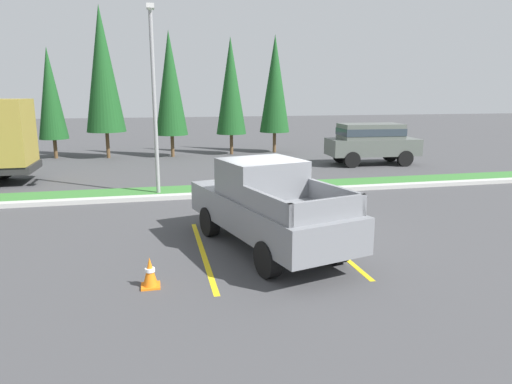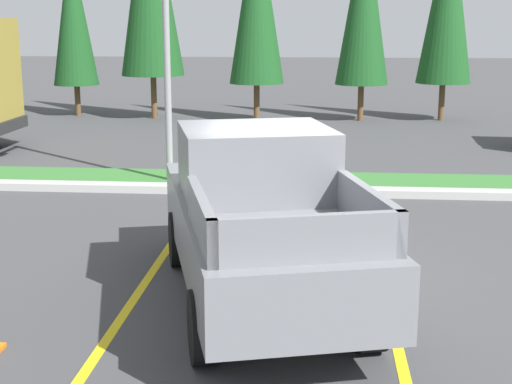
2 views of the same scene
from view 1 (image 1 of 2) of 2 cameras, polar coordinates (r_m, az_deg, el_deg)
ground_plane at (r=11.85m, az=2.60°, el=-5.64°), size 120.00×120.00×0.00m
parking_line_near at (r=10.81m, az=-6.65°, el=-7.50°), size 0.12×4.80×0.01m
parking_line_far at (r=11.52m, az=8.96°, el=-6.31°), size 0.12×4.80×0.01m
curb_strip at (r=16.54m, az=-1.96°, el=-0.18°), size 56.00×0.40×0.15m
grass_median at (r=17.61m, az=-2.63°, el=0.43°), size 56.00×1.80×0.06m
pickup_truck_main at (r=10.80m, az=1.32°, el=-1.68°), size 3.18×5.53×2.10m
suv_distant at (r=24.30m, az=14.23°, el=6.24°), size 4.71×2.19×2.10m
street_light at (r=16.61m, az=-12.63°, el=12.39°), size 0.24×1.49×6.43m
cypress_tree_left_inner at (r=28.15m, az=-24.29°, el=11.12°), size 1.58×1.58×6.09m
cypress_tree_center at (r=27.23m, az=-18.60°, el=14.28°), size 2.15×2.15×8.28m
cypress_tree_right_inner at (r=26.82m, az=-10.67°, el=13.17°), size 1.83×1.83×7.05m
cypress_tree_rightmost at (r=27.52m, az=-3.16°, el=13.05°), size 1.77×1.77×6.82m
cypress_tree_far_right at (r=28.39m, az=2.37°, el=13.29°), size 1.83×1.83×7.04m
traffic_cone at (r=9.07m, az=-13.08°, el=-9.77°), size 0.36×0.36×0.60m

